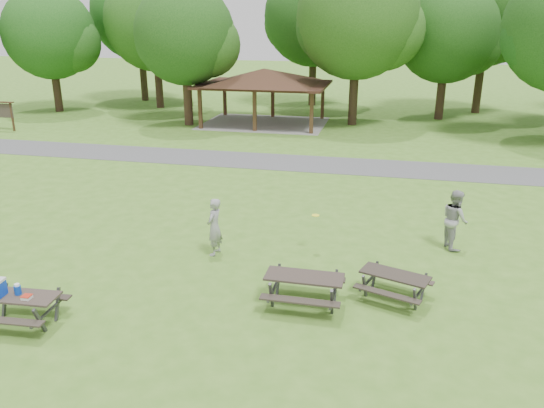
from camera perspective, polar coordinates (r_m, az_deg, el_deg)
The scene contains 18 objects.
ground at distance 14.43m, azimuth -7.46°, elevation -9.78°, with size 160.00×160.00×0.00m, color #457621.
asphalt_path at distance 27.09m, azimuth 2.54°, elevation 4.45°, with size 120.00×3.20×0.02m, color #4A4A4D.
pavilion at distance 36.99m, azimuth -0.85°, elevation 13.31°, with size 8.60×7.01×3.76m.
notice_board at distance 38.99m, azimuth -26.94°, elevation 8.96°, with size 1.60×0.30×1.88m.
tree_row_b at distance 45.17m, azimuth -22.67°, elevation 16.31°, with size 7.14×6.80×9.28m.
tree_row_c at distance 44.78m, azimuth -12.37°, elevation 18.41°, with size 8.19×7.80×10.67m.
tree_row_d at distance 36.87m, azimuth -9.24°, elevation 17.27°, with size 6.93×6.60×9.27m.
tree_row_e at distance 36.89m, azimuth 9.31°, elevation 18.84°, with size 8.40×8.00×11.02m.
tree_row_f at distance 40.48m, azimuth 18.43°, elevation 16.84°, with size 7.35×7.00×9.55m.
tree_deep_a at distance 49.21m, azimuth -14.02°, elevation 19.03°, with size 8.40×8.00×11.38m.
tree_deep_b at distance 45.27m, azimuth 4.67°, elevation 19.22°, with size 8.40×8.00×11.13m.
tree_deep_c at distance 44.30m, azimuth 22.34°, elevation 18.64°, with size 8.82×8.40×11.90m.
picnic_table_near at distance 14.20m, azimuth -26.21°, elevation -8.95°, with size 1.92×1.59×1.27m.
picnic_table_middle at distance 13.63m, azimuth 3.48°, elevation -8.46°, with size 1.99×1.62×0.86m.
picnic_table_far at distance 14.27m, azimuth 13.05°, elevation -7.96°, with size 2.10×1.89×0.76m.
frisbee_in_flight at distance 16.47m, azimuth 4.71°, elevation -1.22°, with size 0.27×0.27×0.02m.
frisbee_thrower at distance 16.41m, azimuth -6.22°, elevation -2.47°, with size 0.67×0.44×1.83m, color gray.
frisbee_catcher at distance 17.77m, azimuth 19.08°, elevation -1.56°, with size 0.94×0.73×1.93m, color #98989A.
Camera 1 is at (4.52, -11.78, 7.00)m, focal length 35.00 mm.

